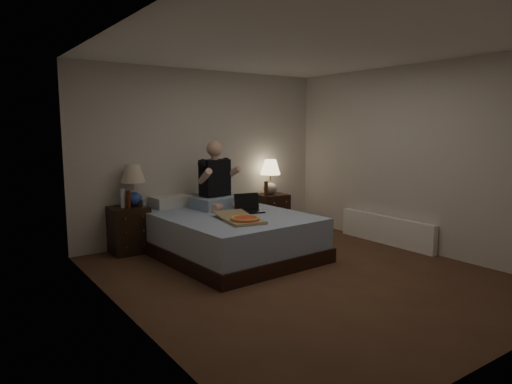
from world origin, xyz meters
TOP-DOWN VIEW (x-y plane):
  - floor at (0.00, 0.00)m, footprint 4.00×4.50m
  - ceiling at (0.00, 0.00)m, footprint 4.00×4.50m
  - wall_back at (0.00, 2.25)m, footprint 4.00×0.00m
  - wall_left at (-2.00, 0.00)m, footprint 0.00×4.50m
  - wall_right at (2.00, 0.00)m, footprint 0.00×4.50m
  - bed at (-0.24, 1.22)m, footprint 1.79×2.30m
  - nightstand_left at (-1.27, 2.05)m, footprint 0.48×0.43m
  - nightstand_right at (1.11, 2.03)m, footprint 0.49×0.45m
  - lamp_left at (-1.18, 2.05)m, footprint 0.35×0.35m
  - lamp_right at (1.09, 2.05)m, footprint 0.33×0.33m
  - water_bottle at (-1.34, 2.01)m, footprint 0.07×0.07m
  - soda_can at (-1.09, 1.95)m, footprint 0.07×0.07m
  - beer_bottle_left at (-1.29, 1.95)m, footprint 0.06×0.06m
  - beer_bottle_right at (0.92, 1.94)m, footprint 0.06×0.06m
  - person at (-0.15, 1.63)m, footprint 0.73×0.61m
  - laptop at (0.03, 1.09)m, footprint 0.39×0.34m
  - pizza_box at (-0.38, 0.58)m, footprint 0.52×0.81m
  - radiator at (1.93, 0.39)m, footprint 0.10×1.60m

SIDE VIEW (x-z plane):
  - floor at x=0.00m, z-range 0.00..0.00m
  - radiator at x=1.93m, z-range 0.00..0.40m
  - bed at x=-0.24m, z-range 0.00..0.55m
  - nightstand_right at x=1.11m, z-range 0.00..0.59m
  - nightstand_left at x=-1.27m, z-range 0.00..0.62m
  - pizza_box at x=-0.38m, z-range 0.55..0.63m
  - laptop at x=0.03m, z-range 0.55..0.79m
  - soda_can at x=-1.09m, z-range 0.62..0.72m
  - beer_bottle_right at x=0.92m, z-range 0.59..0.82m
  - beer_bottle_left at x=-1.29m, z-range 0.62..0.85m
  - water_bottle at x=-1.34m, z-range 0.62..0.87m
  - lamp_right at x=1.09m, z-range 0.59..1.15m
  - lamp_left at x=-1.18m, z-range 0.62..1.18m
  - person at x=-0.15m, z-range 0.55..1.48m
  - wall_back at x=0.00m, z-range 0.00..2.50m
  - wall_left at x=-2.00m, z-range 0.00..2.50m
  - wall_right at x=2.00m, z-range 0.00..2.50m
  - ceiling at x=0.00m, z-range 2.50..2.50m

